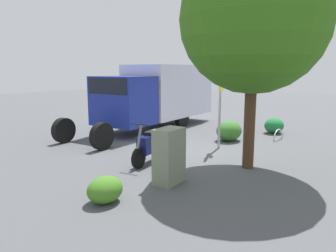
# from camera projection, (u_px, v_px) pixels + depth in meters

# --- Properties ---
(ground_plane) EXTENTS (60.00, 60.00, 0.00)m
(ground_plane) POSITION_uv_depth(u_px,v_px,m) (191.00, 152.00, 10.39)
(ground_plane) COLOR #4D5053
(box_truck_near) EXTENTS (8.29, 2.45, 2.81)m
(box_truck_near) POSITION_uv_depth(u_px,v_px,m) (158.00, 93.00, 14.61)
(box_truck_near) COLOR black
(box_truck_near) RESTS_ON ground
(motorcycle) EXTENTS (1.81, 0.58, 1.20)m
(motorcycle) POSITION_uv_depth(u_px,v_px,m) (151.00, 144.00, 9.12)
(motorcycle) COLOR black
(motorcycle) RESTS_ON ground
(stop_sign) EXTENTS (0.71, 0.33, 3.15)m
(stop_sign) POSITION_uv_depth(u_px,v_px,m) (221.00, 85.00, 10.49)
(stop_sign) COLOR #9E9EA3
(stop_sign) RESTS_ON ground
(street_tree) EXTENTS (3.74, 3.74, 5.71)m
(street_tree) POSITION_uv_depth(u_px,v_px,m) (254.00, 19.00, 8.03)
(street_tree) COLOR #47301E
(street_tree) RESTS_ON ground
(utility_cabinet) EXTENTS (0.76, 0.48, 1.28)m
(utility_cabinet) POSITION_uv_depth(u_px,v_px,m) (169.00, 156.00, 7.40)
(utility_cabinet) COLOR slate
(utility_cabinet) RESTS_ON ground
(bike_rack_hoop) EXTENTS (0.85, 0.13, 0.85)m
(bike_rack_hoop) POSITION_uv_depth(u_px,v_px,m) (278.00, 140.00, 12.12)
(bike_rack_hoop) COLOR #B7B7BC
(bike_rack_hoop) RESTS_ON ground
(shrub_near_sign) EXTENTS (0.77, 0.63, 0.52)m
(shrub_near_sign) POSITION_uv_depth(u_px,v_px,m) (105.00, 190.00, 6.36)
(shrub_near_sign) COLOR #427922
(shrub_near_sign) RESTS_ON ground
(shrub_mid_verge) EXTENTS (1.09, 0.89, 0.74)m
(shrub_mid_verge) POSITION_uv_depth(u_px,v_px,m) (229.00, 131.00, 11.95)
(shrub_mid_verge) COLOR #366E29
(shrub_mid_verge) RESTS_ON ground
(shrub_by_tree) EXTENTS (0.93, 0.76, 0.64)m
(shrub_by_tree) POSITION_uv_depth(u_px,v_px,m) (274.00, 126.00, 13.38)
(shrub_by_tree) COLOR #1F7438
(shrub_by_tree) RESTS_ON ground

